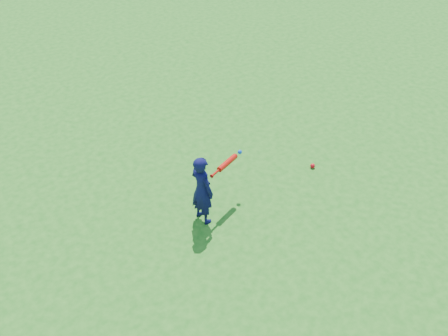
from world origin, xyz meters
name	(u,v)px	position (x,y,z in m)	size (l,w,h in m)	color
ground	(156,227)	(0.00, 0.00, 0.00)	(80.00, 80.00, 0.00)	#216C19
child	(202,190)	(0.63, -0.19, 0.53)	(0.38, 0.25, 1.05)	#0E0E41
ground_ball_red	(313,166)	(2.65, -0.09, 0.04)	(0.07, 0.07, 0.07)	red
bat_swing	(228,162)	(1.14, -0.02, 0.67)	(0.66, 0.31, 0.08)	red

